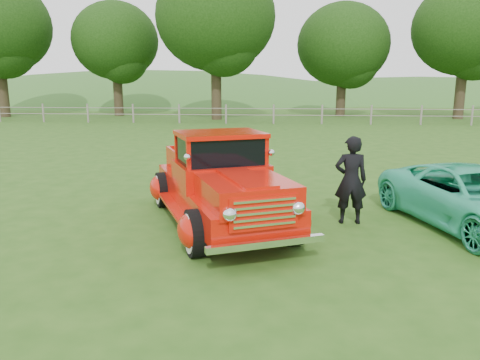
# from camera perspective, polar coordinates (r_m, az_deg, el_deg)

# --- Properties ---
(ground) EXTENTS (140.00, 140.00, 0.00)m
(ground) POSITION_cam_1_polar(r_m,az_deg,el_deg) (8.01, 2.08, -7.70)
(ground) COLOR #285015
(ground) RESTS_ON ground
(distant_hills) EXTENTS (116.00, 60.00, 18.00)m
(distant_hills) POSITION_cam_1_polar(r_m,az_deg,el_deg) (67.53, 0.97, 5.96)
(distant_hills) COLOR #2A5820
(distant_hills) RESTS_ON ground
(fence_line) EXTENTS (48.00, 0.12, 1.20)m
(fence_line) POSITION_cam_1_polar(r_m,az_deg,el_deg) (29.61, 4.12, 8.01)
(fence_line) COLOR gray
(fence_line) RESTS_ON ground
(tree_mid_west) EXTENTS (6.40, 6.40, 8.46)m
(tree_mid_west) POSITION_cam_1_polar(r_m,az_deg,el_deg) (37.72, -14.96, 16.05)
(tree_mid_west) COLOR #2E2417
(tree_mid_west) RESTS_ON ground
(tree_near_west) EXTENTS (8.00, 8.00, 10.42)m
(tree_near_west) POSITION_cam_1_polar(r_m,az_deg,el_deg) (33.07, -3.00, 19.20)
(tree_near_west) COLOR #2E2417
(tree_near_west) RESTS_ON ground
(tree_near_east) EXTENTS (6.80, 6.80, 8.33)m
(tree_near_east) POSITION_cam_1_polar(r_m,az_deg,el_deg) (36.92, 12.47, 15.79)
(tree_near_east) COLOR #2E2417
(tree_near_east) RESTS_ON ground
(tree_mid_east) EXTENTS (7.20, 7.20, 9.44)m
(tree_mid_east) POSITION_cam_1_polar(r_m,az_deg,el_deg) (36.94, 25.88, 16.34)
(tree_mid_east) COLOR #2E2417
(tree_mid_east) RESTS_ON ground
(red_pickup) EXTENTS (3.60, 5.27, 1.78)m
(red_pickup) POSITION_cam_1_polar(r_m,az_deg,el_deg) (8.86, -2.52, -0.41)
(red_pickup) COLOR black
(red_pickup) RESTS_ON ground
(teal_sedan) EXTENTS (3.05, 4.49, 1.14)m
(teal_sedan) POSITION_cam_1_polar(r_m,az_deg,el_deg) (9.67, 26.63, -2.01)
(teal_sedan) COLOR #2FBF92
(teal_sedan) RESTS_ON ground
(man) EXTENTS (0.63, 0.43, 1.69)m
(man) POSITION_cam_1_polar(r_m,az_deg,el_deg) (9.14, 13.35, -0.01)
(man) COLOR black
(man) RESTS_ON ground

